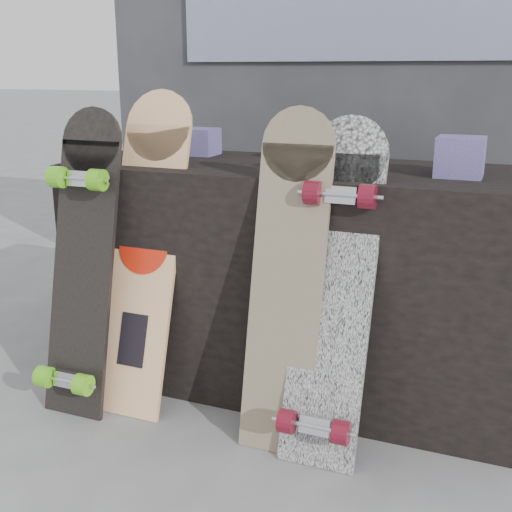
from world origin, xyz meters
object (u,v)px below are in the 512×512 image
at_px(longboard_cascadia, 334,286).
at_px(skateboard_dark, 82,258).
at_px(vendor_table, 297,278).
at_px(longboard_geisha, 145,242).
at_px(longboard_celtic, 288,271).

relative_size(longboard_cascadia, skateboard_dark, 0.99).
distance_m(vendor_table, skateboard_dark, 0.75).
distance_m(vendor_table, longboard_cascadia, 0.43).
relative_size(vendor_table, skateboard_dark, 1.60).
relative_size(longboard_geisha, longboard_celtic, 1.04).
bearing_deg(vendor_table, longboard_celtic, -76.36).
bearing_deg(skateboard_dark, longboard_geisha, 37.28).
bearing_deg(skateboard_dark, longboard_celtic, 4.27).
distance_m(longboard_celtic, longboard_cascadia, 0.14).
relative_size(longboard_celtic, longboard_cascadia, 1.03).
relative_size(vendor_table, longboard_geisha, 1.52).
bearing_deg(skateboard_dark, vendor_table, 33.75).
height_order(vendor_table, longboard_geisha, longboard_geisha).
height_order(longboard_celtic, skateboard_dark, longboard_celtic).
relative_size(vendor_table, longboard_celtic, 1.57).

